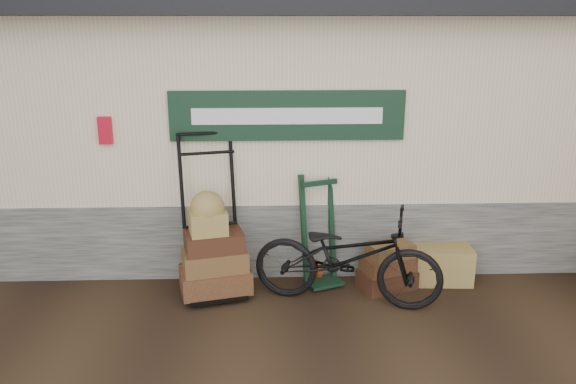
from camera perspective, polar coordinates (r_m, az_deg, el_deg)
The scene contains 7 objects.
ground at distance 5.97m, azimuth 3.22°, elevation -12.57°, with size 80.00×80.00×0.00m, color black.
station_building at distance 8.05m, azimuth 1.61°, elevation 7.31°, with size 14.40×4.10×3.20m.
porter_trolley at distance 6.25m, azimuth -7.89°, elevation -2.18°, with size 0.91×0.68×1.82m, color black, non-canonical shape.
green_barrow at distance 6.47m, azimuth 3.22°, elevation -3.89°, with size 0.47×0.39×1.29m, color black, non-canonical shape.
suitcase_stack at distance 6.55m, azimuth 10.09°, elevation -7.40°, with size 0.61×0.39×0.54m, color #3A2312, non-canonical shape.
wicker_hamper at distance 6.89m, azimuth 15.35°, elevation -7.03°, with size 0.66×0.43×0.43m, color olive.
bicycle at distance 6.04m, azimuth 6.04°, elevation -6.05°, with size 2.03×0.71×1.18m, color black.
Camera 1 is at (-0.51, -5.19, 2.89)m, focal length 35.00 mm.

